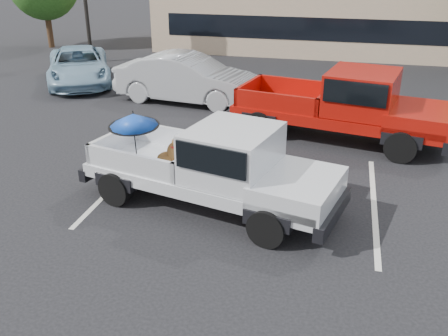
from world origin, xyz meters
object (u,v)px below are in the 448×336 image
at_px(red_pickup, 354,103).
at_px(blue_suv, 79,66).
at_px(silver_sedan, 188,79).
at_px(silver_pickup, 222,164).

relative_size(red_pickup, blue_suv, 1.28).
distance_m(silver_sedan, blue_suv, 5.38).
height_order(red_pickup, blue_suv, red_pickup).
bearing_deg(red_pickup, blue_suv, 170.74).
xyz_separation_m(silver_sedan, blue_suv, (-5.16, 1.52, -0.15)).
relative_size(red_pickup, silver_sedan, 1.26).
bearing_deg(silver_sedan, silver_pickup, -149.87).
relative_size(silver_sedan, blue_suv, 1.02).
height_order(silver_pickup, blue_suv, silver_pickup).
xyz_separation_m(silver_pickup, red_pickup, (2.68, 4.88, 0.08)).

